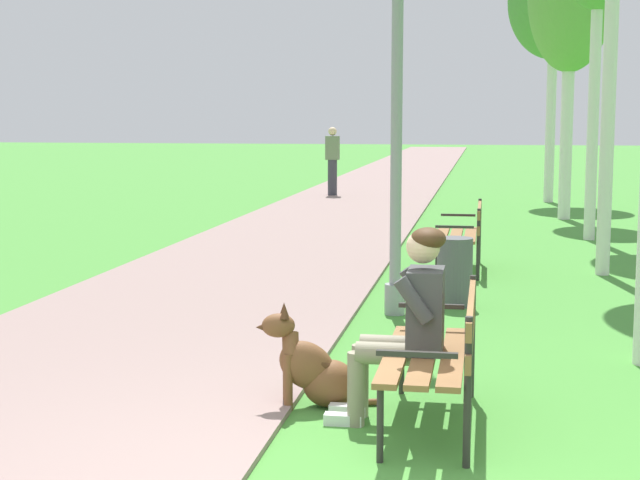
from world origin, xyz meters
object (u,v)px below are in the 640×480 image
Objects in this scene: litter_bin at (455,272)px; person_seated_on_near_bench at (408,318)px; dog_brown at (314,369)px; park_bench_near at (441,347)px; park_bench_mid at (464,230)px; lamp_post_near at (397,72)px; pedestrian_distant at (332,161)px; birch_tree_sixth at (554,3)px.

person_seated_on_near_bench is at bearing -92.40° from litter_bin.
person_seated_on_near_bench is at bearing -20.51° from dog_brown.
park_bench_near is 1.00× the size of park_bench_mid.
lamp_post_near is 13.87m from pedestrian_distant.
litter_bin is at bearing 87.60° from person_seated_on_near_bench.
dog_brown is at bearing -102.33° from litter_bin.
park_bench_near is 1.83× the size of dog_brown.
pedestrian_distant is at bearing 104.36° from litter_bin.
park_bench_mid is at bearing 89.04° from litter_bin.
park_bench_mid is 11.22m from pedestrian_distant.
person_seated_on_near_bench reaches higher than park_bench_near.
person_seated_on_near_bench is at bearing -79.40° from pedestrian_distant.
park_bench_mid is 2.14× the size of litter_bin.
park_bench_near reaches higher than dog_brown.
person_seated_on_near_bench is 3.78m from lamp_post_near.
pedestrian_distant reaches higher than litter_bin.
pedestrian_distant is at bearing 173.09° from birch_tree_sixth.
dog_brown is at bearing -81.39° from pedestrian_distant.
litter_bin is (0.16, 3.90, -0.33)m from person_seated_on_near_bench.
birch_tree_sixth is 3.44× the size of pedestrian_distant.
dog_brown is at bearing -94.41° from lamp_post_near.
litter_bin is at bearing -97.65° from birch_tree_sixth.
litter_bin is at bearing 90.64° from park_bench_near.
pedestrian_distant is at bearing 107.44° from park_bench_mid.
pedestrian_distant is (-2.52, 16.64, 0.58)m from dog_brown.
litter_bin is (-1.66, -12.37, -4.01)m from birch_tree_sixth.
park_bench_near is 0.27m from person_seated_on_near_bench.
lamp_post_near reaches higher than litter_bin.
dog_brown is (-0.64, 0.24, -0.42)m from person_seated_on_near_bench.
park_bench_near is at bearing -78.74° from pedestrian_distant.
dog_brown is (-0.84, 0.27, -0.25)m from park_bench_near.
dog_brown is 3.77m from lamp_post_near.
person_seated_on_near_bench is at bearing -96.40° from birch_tree_sixth.
pedestrian_distant is at bearing 101.56° from lamp_post_near.
birch_tree_sixth reaches higher than litter_bin.
birch_tree_sixth reaches higher than lamp_post_near.
litter_bin is (-0.04, -2.28, -0.16)m from park_bench_mid.
lamp_post_near is at bearing 85.59° from dog_brown.
park_bench_mid is at bearing 77.99° from lamp_post_near.
park_bench_near is at bearing -79.97° from lamp_post_near.
birch_tree_sixth is 8.10× the size of litter_bin.
pedestrian_distant is (-3.32, 12.98, 0.49)m from litter_bin.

